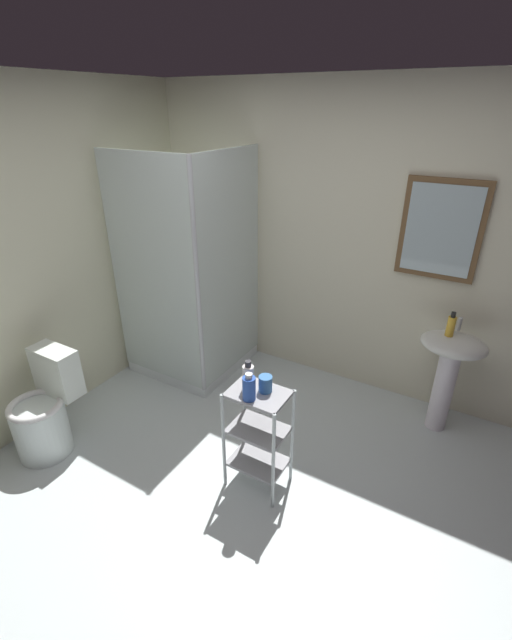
{
  "coord_description": "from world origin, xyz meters",
  "views": [
    {
      "loc": [
        1.06,
        -1.51,
        2.3
      ],
      "look_at": [
        -0.2,
        0.65,
        1.03
      ],
      "focal_mm": 24.11,
      "sensor_mm": 36.0,
      "label": 1
    }
  ],
  "objects_px": {
    "shampoo_bottle_blue": "(249,388)",
    "rinse_cup": "(265,384)",
    "storage_cart": "(258,431)",
    "toilet": "(45,413)",
    "hand_soap_bottle": "(451,326)",
    "pedestal_sink": "(449,364)",
    "lotion_bottle_white": "(248,377)",
    "shower_stall": "(194,326)"
  },
  "relations": [
    {
      "from": "lotion_bottle_white",
      "to": "shower_stall",
      "type": "bearing_deg",
      "value": 141.44
    },
    {
      "from": "shower_stall",
      "to": "toilet",
      "type": "distance_m",
      "value": 1.43
    },
    {
      "from": "toilet",
      "to": "shampoo_bottle_blue",
      "type": "relative_size",
      "value": 4.28
    },
    {
      "from": "shampoo_bottle_blue",
      "to": "pedestal_sink",
      "type": "bearing_deg",
      "value": 53.62
    },
    {
      "from": "lotion_bottle_white",
      "to": "rinse_cup",
      "type": "distance_m",
      "value": 0.11
    },
    {
      "from": "pedestal_sink",
      "to": "lotion_bottle_white",
      "type": "bearing_deg",
      "value": -129.85
    },
    {
      "from": "pedestal_sink",
      "to": "storage_cart",
      "type": "bearing_deg",
      "value": -127.75
    },
    {
      "from": "hand_soap_bottle",
      "to": "toilet",
      "type": "bearing_deg",
      "value": -144.7
    },
    {
      "from": "shampoo_bottle_blue",
      "to": "lotion_bottle_white",
      "type": "height_order",
      "value": "lotion_bottle_white"
    },
    {
      "from": "storage_cart",
      "to": "pedestal_sink",
      "type": "bearing_deg",
      "value": 52.25
    },
    {
      "from": "lotion_bottle_white",
      "to": "rinse_cup",
      "type": "height_order",
      "value": "lotion_bottle_white"
    },
    {
      "from": "pedestal_sink",
      "to": "shampoo_bottle_blue",
      "type": "xyz_separation_m",
      "value": [
        -0.95,
        -1.28,
        0.24
      ]
    },
    {
      "from": "storage_cart",
      "to": "toilet",
      "type": "bearing_deg",
      "value": -162.0
    },
    {
      "from": "toilet",
      "to": "rinse_cup",
      "type": "distance_m",
      "value": 1.67
    },
    {
      "from": "pedestal_sink",
      "to": "lotion_bottle_white",
      "type": "height_order",
      "value": "lotion_bottle_white"
    },
    {
      "from": "shower_stall",
      "to": "storage_cart",
      "type": "bearing_deg",
      "value": -36.91
    },
    {
      "from": "hand_soap_bottle",
      "to": "shampoo_bottle_blue",
      "type": "distance_m",
      "value": 1.57
    },
    {
      "from": "shampoo_bottle_blue",
      "to": "lotion_bottle_white",
      "type": "relative_size",
      "value": 0.89
    },
    {
      "from": "shower_stall",
      "to": "storage_cart",
      "type": "relative_size",
      "value": 2.7
    },
    {
      "from": "hand_soap_bottle",
      "to": "rinse_cup",
      "type": "xyz_separation_m",
      "value": [
        -0.86,
        -1.16,
        -0.1
      ]
    },
    {
      "from": "shower_stall",
      "to": "lotion_bottle_white",
      "type": "xyz_separation_m",
      "value": [
        1.14,
        -0.91,
        0.36
      ]
    },
    {
      "from": "storage_cart",
      "to": "shampoo_bottle_blue",
      "type": "distance_m",
      "value": 0.39
    },
    {
      "from": "hand_soap_bottle",
      "to": "lotion_bottle_white",
      "type": "distance_m",
      "value": 1.53
    },
    {
      "from": "shampoo_bottle_blue",
      "to": "rinse_cup",
      "type": "distance_m",
      "value": 0.13
    },
    {
      "from": "storage_cart",
      "to": "shower_stall",
      "type": "bearing_deg",
      "value": 143.09
    },
    {
      "from": "toilet",
      "to": "rinse_cup",
      "type": "relative_size",
      "value": 7.35
    },
    {
      "from": "storage_cart",
      "to": "shampoo_bottle_blue",
      "type": "xyz_separation_m",
      "value": [
        -0.02,
        -0.08,
        0.38
      ]
    },
    {
      "from": "lotion_bottle_white",
      "to": "pedestal_sink",
      "type": "bearing_deg",
      "value": 50.15
    },
    {
      "from": "pedestal_sink",
      "to": "storage_cart",
      "type": "relative_size",
      "value": 1.09
    },
    {
      "from": "shampoo_bottle_blue",
      "to": "rinse_cup",
      "type": "height_order",
      "value": "shampoo_bottle_blue"
    },
    {
      "from": "toilet",
      "to": "hand_soap_bottle",
      "type": "bearing_deg",
      "value": 35.3
    },
    {
      "from": "pedestal_sink",
      "to": "shampoo_bottle_blue",
      "type": "bearing_deg",
      "value": -126.38
    },
    {
      "from": "toilet",
      "to": "lotion_bottle_white",
      "type": "bearing_deg",
      "value": 18.88
    },
    {
      "from": "rinse_cup",
      "to": "shower_stall",
      "type": "bearing_deg",
      "value": 144.82
    },
    {
      "from": "hand_soap_bottle",
      "to": "rinse_cup",
      "type": "relative_size",
      "value": 1.79
    },
    {
      "from": "shower_stall",
      "to": "hand_soap_bottle",
      "type": "height_order",
      "value": "shower_stall"
    },
    {
      "from": "toilet",
      "to": "shampoo_bottle_blue",
      "type": "distance_m",
      "value": 1.61
    },
    {
      "from": "pedestal_sink",
      "to": "shower_stall",
      "type": "bearing_deg",
      "value": -172.25
    },
    {
      "from": "storage_cart",
      "to": "hand_soap_bottle",
      "type": "distance_m",
      "value": 1.56
    },
    {
      "from": "pedestal_sink",
      "to": "storage_cart",
      "type": "xyz_separation_m",
      "value": [
        -0.93,
        -1.2,
        -0.14
      ]
    },
    {
      "from": "toilet",
      "to": "hand_soap_bottle",
      "type": "height_order",
      "value": "hand_soap_bottle"
    },
    {
      "from": "toilet",
      "to": "rinse_cup",
      "type": "bearing_deg",
      "value": 18.91
    }
  ]
}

